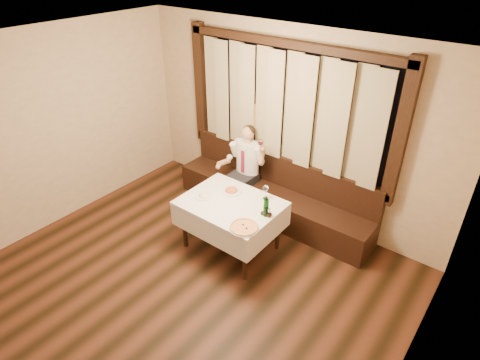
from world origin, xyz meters
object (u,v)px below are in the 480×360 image
Objects in this scene: green_bottle at (266,207)px; cruet_caddy at (266,212)px; dining_table at (231,209)px; pasta_cream at (204,195)px; pasta_red at (231,189)px; seated_man at (245,162)px; pizza at (244,227)px; banquette at (273,196)px.

green_bottle is 2.19× the size of cruet_caddy.
pasta_cream is (-0.36, -0.11, 0.14)m from dining_table.
pasta_cream is at bearing -123.47° from pasta_red.
seated_man reaches higher than pasta_cream.
pasta_cream is 0.17× the size of seated_man.
seated_man is at bearing 138.19° from green_bottle.
green_bottle is at bearing 81.19° from pizza.
pizza is (0.47, -0.33, 0.12)m from dining_table.
cruet_caddy reaches higher than pasta_red.
pizza is 1.54× the size of pasta_cream.
pizza is 1.28× the size of pasta_red.
dining_table is 3.50× the size of pizza.
cruet_caddy is at bearing 10.40° from pasta_cream.
seated_man reaches higher than pasta_red.
pasta_red is (-0.15, 0.21, 0.14)m from dining_table.
banquette is 23.70× the size of cruet_caddy.
cruet_caddy reaches higher than pizza.
cruet_caddy is (0.68, -0.16, 0.01)m from pasta_red.
banquette reaches higher than pizza.
dining_table is 5.40× the size of pasta_cream.
banquette is 0.96m from pasta_red.
pasta_red is at bearing -100.52° from banquette.
pasta_red is 0.21× the size of seated_man.
cruet_caddy is (0.06, 0.38, 0.03)m from pizza.
seated_man reaches higher than cruet_caddy.
seated_man is at bearing 126.76° from pizza.
dining_table is 0.41m from pasta_cream.
seated_man reaches higher than pizza.
seated_man is at bearing 95.89° from pasta_cream.
banquette is 1.29m from pasta_cream.
green_bottle is (0.53, -0.98, 0.57)m from banquette.
cruet_caddy is (0.53, -0.97, 0.49)m from banquette.
banquette is 13.60× the size of pasta_cream.
pasta_cream reaches higher than dining_table.
dining_table is at bearing -63.21° from seated_man.
pizza is 0.39m from cruet_caddy.
banquette is 1.21m from cruet_caddy.
seated_man is at bearing -169.43° from banquette.
pasta_cream is at bearing -170.28° from green_bottle.
cruet_caddy is at bearing 5.35° from dining_table.
pasta_red is 2.10× the size of cruet_caddy.
green_bottle reaches higher than pasta_red.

